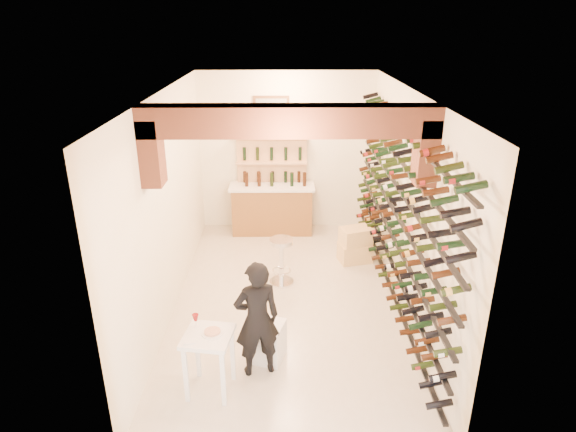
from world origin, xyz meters
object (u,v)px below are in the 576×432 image
object	(u,v)px
back_counter	(272,208)
tasting_table	(208,345)
chrome_barstool	(281,258)
person	(257,319)
white_stool	(267,341)
crate_lower	(355,252)
wine_rack	(393,208)

from	to	relation	value
back_counter	tasting_table	size ratio (longest dim) A/B	1.79
back_counter	chrome_barstool	size ratio (longest dim) A/B	2.13
back_counter	person	distance (m)	4.34
chrome_barstool	white_stool	bearing A→B (deg)	-95.26
person	chrome_barstool	world-z (taller)	person
back_counter	tasting_table	xyz separation A→B (m)	(-0.64, -4.65, 0.11)
person	crate_lower	distance (m)	3.46
tasting_table	chrome_barstool	world-z (taller)	tasting_table
back_counter	crate_lower	world-z (taller)	back_counter
chrome_barstool	tasting_table	bearing A→B (deg)	-108.20
back_counter	crate_lower	distance (m)	2.06
tasting_table	crate_lower	size ratio (longest dim) A/B	1.68
white_stool	crate_lower	world-z (taller)	white_stool
wine_rack	white_stool	bearing A→B (deg)	-142.02
wine_rack	chrome_barstool	world-z (taller)	wine_rack
tasting_table	crate_lower	world-z (taller)	tasting_table
back_counter	wine_rack	bearing A→B (deg)	-55.34
wine_rack	tasting_table	bearing A→B (deg)	-140.97
tasting_table	chrome_barstool	xyz separation A→B (m)	(0.83, 2.54, -0.18)
white_stool	crate_lower	distance (m)	3.12
white_stool	wine_rack	bearing A→B (deg)	37.98
person	wine_rack	bearing A→B (deg)	-155.18
wine_rack	crate_lower	xyz separation A→B (m)	(-0.31, 1.31, -1.38)
back_counter	crate_lower	xyz separation A→B (m)	(1.53, -1.33, -0.36)
chrome_barstool	crate_lower	world-z (taller)	chrome_barstool
back_counter	tasting_table	distance (m)	4.70
back_counter	chrome_barstool	xyz separation A→B (m)	(0.19, -2.11, -0.07)
person	crate_lower	size ratio (longest dim) A/B	2.72
person	crate_lower	world-z (taller)	person
person	crate_lower	xyz separation A→B (m)	(1.62, 3.00, -0.60)
white_stool	chrome_barstool	distance (m)	1.97
back_counter	crate_lower	size ratio (longest dim) A/B	3.01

